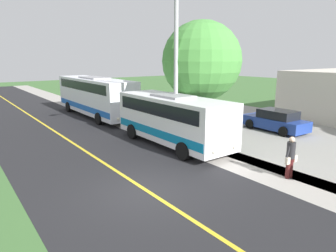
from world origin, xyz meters
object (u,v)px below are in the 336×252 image
Objects in this scene: transit_bus_rear at (95,95)px; parked_car_near at (275,121)px; pedestrian_with_bags at (291,156)px; street_light_pole at (174,65)px; tree_curbside at (202,61)px; shuttle_bus_front at (173,117)px.

parked_car_near is (-7.67, 12.31, -1.12)m from transit_bus_rear.
street_light_pole is at bearing -85.60° from pedestrian_with_bags.
tree_curbside is (4.80, -2.31, 3.97)m from parked_car_near.
tree_curbside is (-1.97, -7.60, 3.71)m from pedestrian_with_bags.
shuttle_bus_front reaches higher than pedestrian_with_bags.
parked_car_near is at bearing 121.93° from transit_bus_rear.
transit_bus_rear reaches higher than pedestrian_with_bags.
tree_curbside is (-2.52, -0.50, 0.18)m from street_light_pole.
transit_bus_rear is (0.00, -10.80, 0.23)m from shuttle_bus_front.
transit_bus_rear is at bearing -58.07° from parked_car_near.
street_light_pole is (-0.35, 10.50, 2.68)m from transit_bus_rear.
tree_curbside is at bearing -25.72° from parked_car_near.
shuttle_bus_front is 1.80× the size of parked_car_near.
street_light_pole is at bearing 91.90° from transit_bus_rear.
street_light_pole is (0.55, -7.10, 3.53)m from pedestrian_with_bags.
transit_bus_rear is at bearing -73.98° from tree_curbside.
shuttle_bus_front is at bearing 41.59° from street_light_pole.
pedestrian_with_bags is 0.39× the size of parked_car_near.
tree_curbside reaches higher than parked_car_near.
shuttle_bus_front is at bearing -82.52° from pedestrian_with_bags.
pedestrian_with_bags is at bearing 37.98° from parked_car_near.
transit_bus_rear reaches higher than parked_car_near.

